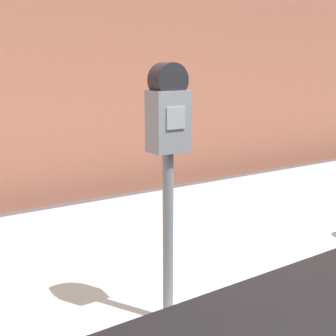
# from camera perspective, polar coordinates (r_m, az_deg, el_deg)

# --- Properties ---
(sidewalk) EXTENTS (24.00, 2.80, 0.12)m
(sidewalk) POSITION_cam_1_polar(r_m,az_deg,el_deg) (3.74, -3.10, -10.79)
(sidewalk) COLOR #BCB7AD
(sidewalk) RESTS_ON ground_plane
(parking_meter) EXTENTS (0.20, 0.15, 1.44)m
(parking_meter) POSITION_cam_1_polar(r_m,az_deg,el_deg) (2.44, 0.01, 3.56)
(parking_meter) COLOR slate
(parking_meter) RESTS_ON sidewalk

